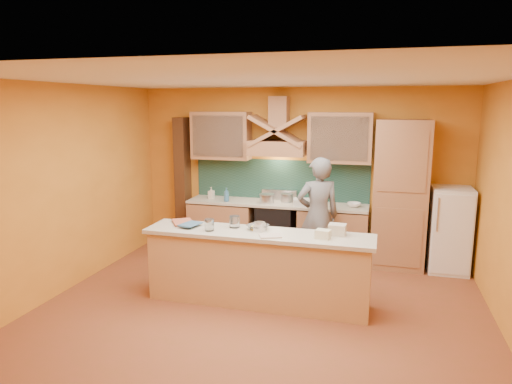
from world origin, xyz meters
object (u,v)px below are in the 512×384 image
(stove, at_px, (276,230))
(person, at_px, (318,216))
(kitchen_scale, at_px, (259,227))
(mixing_bowl, at_px, (258,227))
(fridge, at_px, (450,230))

(stove, distance_m, person, 1.08)
(person, relative_size, kitchen_scale, 14.74)
(kitchen_scale, bearing_deg, person, 79.15)
(kitchen_scale, height_order, mixing_bowl, kitchen_scale)
(person, xyz_separation_m, kitchen_scale, (-0.57, -1.25, 0.11))
(fridge, relative_size, kitchen_scale, 10.84)
(person, relative_size, mixing_bowl, 6.74)
(person, bearing_deg, stove, -60.49)
(stove, xyz_separation_m, mixing_bowl, (0.17, -1.79, 0.53))
(kitchen_scale, distance_m, mixing_bowl, 0.09)
(stove, bearing_deg, mixing_bowl, -84.54)
(stove, bearing_deg, kitchen_scale, -83.51)
(kitchen_scale, bearing_deg, mixing_bowl, 132.34)
(fridge, distance_m, mixing_bowl, 3.11)
(person, distance_m, kitchen_scale, 1.38)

